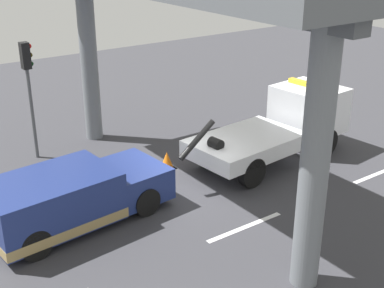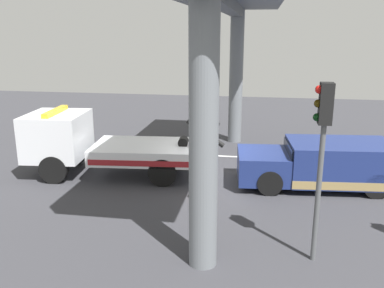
{
  "view_description": "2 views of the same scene",
  "coord_description": "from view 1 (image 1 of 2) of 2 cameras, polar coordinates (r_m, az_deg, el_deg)",
  "views": [
    {
      "loc": [
        -8.44,
        -12.35,
        7.69
      ],
      "look_at": [
        0.62,
        0.44,
        1.2
      ],
      "focal_mm": 48.82,
      "sensor_mm": 36.0,
      "label": 1
    },
    {
      "loc": [
        -1.6,
        14.13,
        5.23
      ],
      "look_at": [
        0.7,
        0.17,
        1.36
      ],
      "focal_mm": 38.78,
      "sensor_mm": 36.0,
      "label": 2
    }
  ],
  "objects": [
    {
      "name": "ground_plane",
      "position": [
        16.84,
        -0.88,
        -4.86
      ],
      "size": [
        60.0,
        40.0,
        0.1
      ],
      "primitive_type": "cube",
      "color": "#38383D"
    },
    {
      "name": "lane_stripe_mid",
      "position": [
        14.76,
        5.81,
        -9.01
      ],
      "size": [
        2.6,
        0.16,
        0.01
      ],
      "primitive_type": "cube",
      "color": "silver",
      "rests_on": "ground"
    },
    {
      "name": "lane_stripe_east",
      "position": [
        18.85,
        19.79,
        -2.99
      ],
      "size": [
        2.6,
        0.16,
        0.01
      ],
      "primitive_type": "cube",
      "color": "silver",
      "rests_on": "ground"
    },
    {
      "name": "tow_truck_white",
      "position": [
        19.0,
        9.96,
        2.19
      ],
      "size": [
        7.33,
        2.89,
        2.46
      ],
      "color": "white",
      "rests_on": "ground"
    },
    {
      "name": "towed_van_green",
      "position": [
        14.88,
        -13.13,
        -5.81
      ],
      "size": [
        5.36,
        2.61,
        1.58
      ],
      "color": "navy",
      "rests_on": "ground"
    },
    {
      "name": "traffic_light_far",
      "position": [
        18.79,
        -17.46,
        7.18
      ],
      "size": [
        0.39,
        0.32,
        4.18
      ],
      "color": "#515456",
      "rests_on": "ground"
    },
    {
      "name": "traffic_cone_orange",
      "position": [
        18.01,
        -2.76,
        -1.81
      ],
      "size": [
        0.5,
        0.5,
        0.6
      ],
      "color": "orange",
      "rests_on": "ground"
    }
  ]
}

